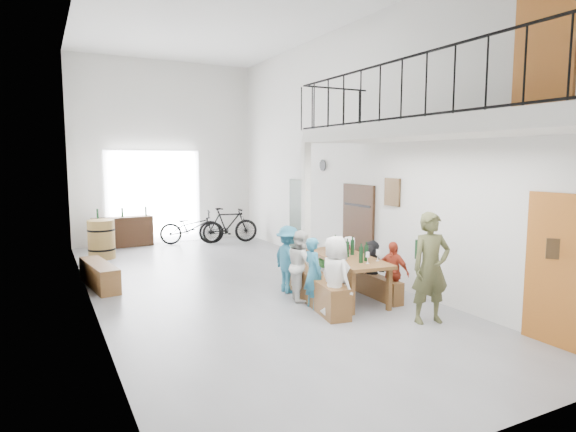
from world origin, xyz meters
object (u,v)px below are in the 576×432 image
side_bench (99,275)px  serving_counter (123,232)px  bicycle_near (192,227)px  oak_barrel (101,239)px  bench_inner (316,288)px  host_standing (431,268)px  tasting_table (347,261)px

side_bench → serving_counter: size_ratio=1.04×
bicycle_near → side_bench: bearing=156.9°
oak_barrel → side_bench: bearing=-97.2°
bench_inner → host_standing: bearing=-48.1°
side_bench → oak_barrel: bearing=82.8°
oak_barrel → tasting_table: bearing=-58.8°
host_standing → serving_counter: bearing=123.3°
side_bench → bicycle_near: (3.06, 4.01, 0.26)m
bicycle_near → serving_counter: bearing=92.2°
bench_inner → bicycle_near: size_ratio=1.20×
tasting_table → host_standing: 1.72m
host_standing → bicycle_near: host_standing is taller
bench_inner → serving_counter: 7.66m
tasting_table → bench_inner: size_ratio=0.93×
serving_counter → bicycle_near: bicycle_near is taller
oak_barrel → serving_counter: oak_barrel is taller
side_bench → host_standing: host_standing is taller
serving_counter → bicycle_near: 1.98m
tasting_table → bench_inner: bearing=-175.9°
serving_counter → tasting_table: bearing=-75.1°
side_bench → oak_barrel: (0.37, 2.93, 0.26)m
oak_barrel → serving_counter: 1.67m
oak_barrel → bicycle_near: bearing=21.9°
serving_counter → side_bench: bearing=-110.2°
oak_barrel → bicycle_near: (2.69, 1.08, -0.00)m
side_bench → bicycle_near: size_ratio=0.91×
serving_counter → host_standing: bearing=-76.2°
serving_counter → host_standing: (3.24, -9.04, 0.43)m
bench_inner → host_standing: size_ratio=1.31×
host_standing → tasting_table: bearing=117.8°
tasting_table → oak_barrel: oak_barrel is taller
bicycle_near → bench_inner: bearing=-163.7°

